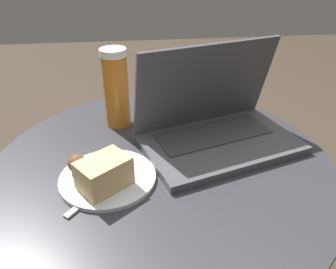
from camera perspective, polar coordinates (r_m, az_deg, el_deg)
name	(u,v)px	position (r m, az deg, el deg)	size (l,w,h in m)	color
table	(163,202)	(0.80, -0.90, -11.72)	(0.75, 0.75, 0.51)	#515156
laptop	(215,124)	(0.78, 8.17, 1.87)	(0.40, 0.31, 0.23)	#47474C
beer_glass	(116,88)	(0.83, -9.04, 7.95)	(0.06, 0.06, 0.20)	#C6701E
snack_plate	(104,174)	(0.66, -11.15, -6.77)	(0.19, 0.19, 0.07)	silver
fork	(107,184)	(0.67, -10.58, -8.52)	(0.13, 0.15, 0.00)	#B2B2B7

